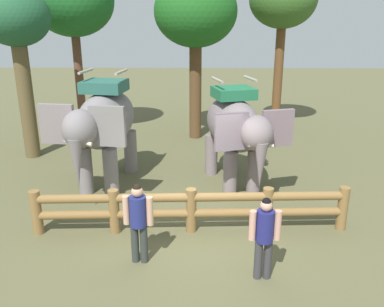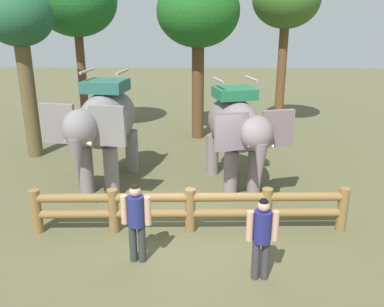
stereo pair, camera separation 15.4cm
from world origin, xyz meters
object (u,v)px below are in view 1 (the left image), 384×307
object	(u,v)px
elephant_center	(236,128)
tourist_man_in_blue	(138,218)
tree_far_left	(73,2)
log_fence	(191,207)
elephant_near_left	(104,123)
tree_far_right	(16,26)
tree_back_center	(283,2)
tourist_woman_in_black	(265,233)
tree_deep_back	(196,14)

from	to	relation	value
elephant_center	tourist_man_in_blue	size ratio (longest dim) A/B	2.18
tourist_man_in_blue	tree_far_left	size ratio (longest dim) A/B	0.26
log_fence	tourist_man_in_blue	size ratio (longest dim) A/B	4.25
log_fence	elephant_center	bearing A→B (deg)	65.74
elephant_near_left	tree_far_right	distance (m)	4.79
tree_back_center	tree_far_right	distance (m)	9.95
elephant_center	tree_far_right	distance (m)	7.80
elephant_near_left	tree_back_center	world-z (taller)	tree_back_center
elephant_center	tree_back_center	xyz separation A→B (m)	(2.31, 6.28, 3.48)
tourist_woman_in_black	tourist_man_in_blue	distance (m)	2.45
tree_far_right	tree_far_left	bearing A→B (deg)	67.84
elephant_center	tree_far_left	size ratio (longest dim) A/B	0.57
log_fence	tree_deep_back	xyz separation A→B (m)	(0.05, 7.66, 4.16)
elephant_center	tree_back_center	bearing A→B (deg)	69.79
elephant_center	tourist_man_in_blue	distance (m)	4.57
elephant_near_left	tree_far_right	size ratio (longest dim) A/B	0.70
tree_far_left	tree_back_center	xyz separation A→B (m)	(8.09, 1.05, 0.04)
log_fence	tree_deep_back	bearing A→B (deg)	89.62
tourist_woman_in_black	tree_far_left	xyz separation A→B (m)	(-5.95, 9.67, 4.22)
log_fence	elephant_center	world-z (taller)	elephant_center
tourist_man_in_blue	tree_back_center	world-z (taller)	tree_back_center
elephant_center	tree_far_right	bearing A→B (deg)	159.71
log_fence	tree_deep_back	distance (m)	8.72
elephant_near_left	tree_far_left	world-z (taller)	tree_far_left
elephant_near_left	elephant_center	bearing A→B (deg)	-0.30
tourist_woman_in_black	elephant_center	bearing A→B (deg)	92.26
log_fence	elephant_near_left	bearing A→B (deg)	132.94
log_fence	tree_far_left	distance (m)	10.21
log_fence	tourist_man_in_blue	world-z (taller)	tourist_man_in_blue
tourist_woman_in_black	tree_deep_back	xyz separation A→B (m)	(-1.33, 9.42, 3.80)
tourist_man_in_blue	tree_deep_back	size ratio (longest dim) A/B	0.28
tourist_woman_in_black	tree_back_center	world-z (taller)	tree_back_center
tree_back_center	tree_far_right	xyz separation A→B (m)	(-9.19, -3.74, -0.81)
tourist_man_in_blue	tree_far_right	world-z (taller)	tree_far_right
log_fence	tree_far_right	distance (m)	8.59
log_fence	tourist_woman_in_black	distance (m)	2.27
tree_deep_back	tree_back_center	bearing A→B (deg)	20.46
elephant_near_left	tree_far_left	xyz separation A→B (m)	(-2.07, 5.21, 3.32)
elephant_center	tree_far_left	bearing A→B (deg)	137.84
tourist_woman_in_black	tree_deep_back	bearing A→B (deg)	98.02
log_fence	tree_back_center	world-z (taller)	tree_back_center
elephant_near_left	log_fence	bearing A→B (deg)	-47.06
elephant_near_left	tree_back_center	size ratio (longest dim) A/B	0.60
tree_far_left	tourist_man_in_blue	bearing A→B (deg)	-68.76
tree_back_center	tree_deep_back	bearing A→B (deg)	-159.54
tree_back_center	tree_deep_back	size ratio (longest dim) A/B	1.05
elephant_near_left	tourist_woman_in_black	world-z (taller)	elephant_near_left
elephant_center	tree_deep_back	distance (m)	5.95
elephant_near_left	elephant_center	xyz separation A→B (m)	(3.70, -0.02, -0.11)
tree_deep_back	tourist_man_in_blue	bearing A→B (deg)	-96.84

